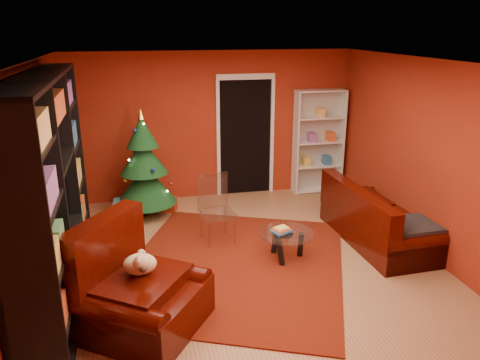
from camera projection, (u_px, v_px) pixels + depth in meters
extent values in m
cube|color=#8F5E3E|center=(246.00, 267.00, 6.17)|extent=(5.00, 5.50, 0.05)
cube|color=silver|center=(247.00, 60.00, 5.33)|extent=(5.00, 5.50, 0.05)
cube|color=maroon|center=(212.00, 126.00, 8.32)|extent=(5.00, 0.05, 2.60)
cube|color=maroon|center=(28.00, 185.00, 5.24)|extent=(0.05, 5.50, 2.60)
cube|color=maroon|center=(431.00, 159.00, 6.25)|extent=(0.05, 5.50, 2.60)
cube|color=#60170A|center=(235.00, 265.00, 6.14)|extent=(3.76, 4.00, 0.02)
cube|color=teal|center=(124.00, 209.00, 7.60)|extent=(0.32, 0.32, 0.31)
cube|color=maroon|center=(169.00, 204.00, 7.92)|extent=(0.29, 0.29, 0.23)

